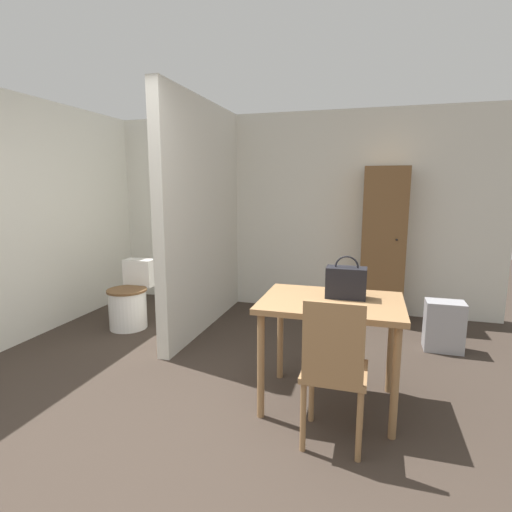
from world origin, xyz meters
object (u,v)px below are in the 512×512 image
object	(u,v)px
wooden_cabinet	(383,245)
dining_table	(331,314)
handbag	(346,282)
space_heater	(444,326)
wooden_chair	(334,368)
toilet	(130,301)

from	to	relation	value
wooden_cabinet	dining_table	bearing A→B (deg)	-100.54
handbag	space_heater	bearing A→B (deg)	53.91
dining_table	wooden_chair	world-z (taller)	wooden_chair
wooden_chair	handbag	xyz separation A→B (m)	(0.02, 0.58, 0.39)
handbag	wooden_chair	bearing A→B (deg)	-92.03
wooden_cabinet	wooden_chair	bearing A→B (deg)	-97.07
toilet	handbag	world-z (taller)	handbag
wooden_chair	handbag	size ratio (longest dim) A/B	3.09
toilet	handbag	distance (m)	2.69
dining_table	handbag	size ratio (longest dim) A/B	3.22
handbag	space_heater	xyz separation A→B (m)	(0.88, 1.21, -0.66)
dining_table	wooden_cabinet	size ratio (longest dim) A/B	0.55
dining_table	toilet	size ratio (longest dim) A/B	1.34
toilet	handbag	size ratio (longest dim) A/B	2.41
wooden_cabinet	space_heater	size ratio (longest dim) A/B	3.69
dining_table	wooden_cabinet	world-z (taller)	wooden_cabinet
dining_table	space_heater	xyz separation A→B (m)	(0.97, 1.30, -0.44)
dining_table	wooden_cabinet	bearing A→B (deg)	79.46
handbag	wooden_cabinet	xyz separation A→B (m)	(0.30, 2.03, -0.00)
toilet	wooden_cabinet	distance (m)	3.01
dining_table	wooden_cabinet	distance (m)	2.17
space_heater	dining_table	bearing A→B (deg)	-126.81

